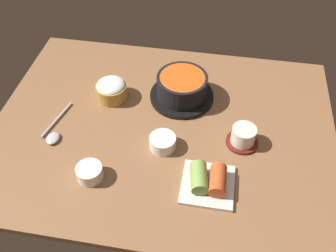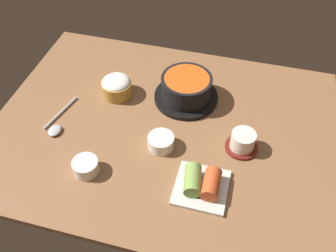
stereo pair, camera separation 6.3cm
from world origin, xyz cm
name	(u,v)px [view 2 (the right image)]	position (x,y,z in cm)	size (l,w,h in cm)	color
dining_table	(163,129)	(0.00, 0.00, 1.00)	(100.00, 76.00, 2.00)	brown
stone_pot	(186,89)	(3.74, 13.52, 6.05)	(19.99, 19.99, 8.34)	black
rice_bowl	(117,86)	(-17.84, 9.99, 5.36)	(9.66, 9.66, 6.60)	#B78C38
tea_cup_with_saucer	(243,142)	(23.18, -2.14, 4.79)	(9.03, 9.03, 5.83)	maroon
banchan_cup_center	(161,142)	(1.40, -7.34, 4.06)	(7.37, 7.37, 3.86)	white
kimchi_plate	(202,184)	(15.01, -18.08, 4.15)	(13.39, 13.39, 5.29)	silver
side_bowl_near	(86,166)	(-15.33, -20.47, 4.07)	(6.85, 6.85, 3.88)	white
spoon	(57,125)	(-30.28, -7.76, 2.62)	(5.71, 17.14, 1.35)	#B7B7BC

